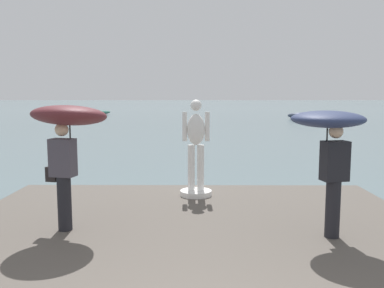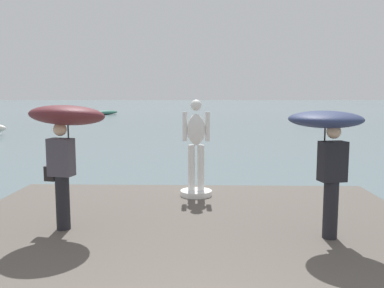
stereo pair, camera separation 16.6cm
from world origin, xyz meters
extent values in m
plane|color=slate|center=(0.00, 40.00, 0.00)|extent=(400.00, 400.00, 0.00)
cylinder|color=white|center=(0.08, 6.38, 0.46)|extent=(0.68, 0.68, 0.11)
cylinder|color=white|center=(-0.02, 6.38, 1.01)|extent=(0.15, 0.15, 0.99)
cylinder|color=white|center=(0.18, 6.38, 1.01)|extent=(0.15, 0.15, 0.99)
ellipsoid|color=white|center=(0.08, 6.38, 1.84)|extent=(0.38, 0.26, 0.67)
sphere|color=white|center=(0.08, 6.38, 2.35)|extent=(0.24, 0.24, 0.24)
cylinder|color=white|center=(-0.16, 6.38, 1.90)|extent=(0.10, 0.10, 0.62)
cylinder|color=white|center=(0.32, 6.38, 1.90)|extent=(0.10, 0.10, 0.62)
cylinder|color=black|center=(-2.03, 4.11, 0.84)|extent=(0.22, 0.22, 0.88)
cube|color=#47424C|center=(-2.03, 4.11, 1.58)|extent=(0.42, 0.32, 0.60)
sphere|color=beige|center=(-2.03, 4.11, 2.02)|extent=(0.21, 0.21, 0.21)
cylinder|color=#262626|center=(-1.90, 4.13, 1.90)|extent=(0.02, 0.02, 0.54)
ellipsoid|color=#5B2328|center=(-1.90, 4.13, 2.24)|extent=(1.39, 1.41, 0.43)
cube|color=black|center=(-2.24, 4.18, 1.30)|extent=(0.20, 0.14, 0.24)
cylinder|color=black|center=(2.16, 3.82, 0.84)|extent=(0.22, 0.22, 0.88)
cube|color=black|center=(2.16, 3.82, 1.58)|extent=(0.42, 0.32, 0.60)
sphere|color=beige|center=(2.16, 3.82, 2.02)|extent=(0.21, 0.21, 0.21)
cylinder|color=#262626|center=(2.03, 3.83, 1.89)|extent=(0.02, 0.02, 0.51)
ellipsoid|color=navy|center=(2.03, 3.83, 2.21)|extent=(1.29, 1.29, 0.26)
ellipsoid|color=#336B5B|center=(-13.25, 51.78, 0.31)|extent=(3.82, 5.18, 0.61)
ellipsoid|color=#2D384C|center=(12.00, 41.56, 0.39)|extent=(3.78, 2.97, 0.78)
camera|label=1|loc=(0.06, -2.13, 2.55)|focal=37.49mm
camera|label=2|loc=(0.22, -2.12, 2.55)|focal=37.49mm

